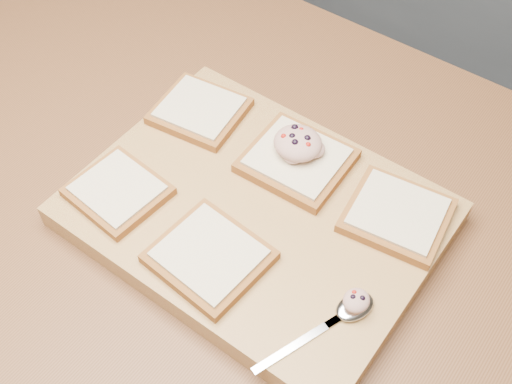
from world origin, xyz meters
TOP-DOWN VIEW (x-y plane):
  - island_counter at (0.00, 0.00)m, footprint 2.00×0.80m
  - cutting_board at (-0.00, -0.05)m, footprint 0.45×0.34m
  - bread_far_left at (-0.17, 0.04)m, footprint 0.13×0.13m
  - bread_far_center at (-0.00, 0.04)m, footprint 0.14×0.13m
  - bread_far_right at (0.15, 0.04)m, footprint 0.14×0.13m
  - bread_near_left at (-0.16, -0.14)m, footprint 0.12×0.11m
  - bread_near_center at (0.00, -0.14)m, footprint 0.13×0.13m
  - tuna_salad_dollop at (-0.01, 0.05)m, footprint 0.07×0.06m
  - spoon at (0.17, -0.11)m, footprint 0.08×0.16m
  - spoon_salad at (0.17, -0.10)m, footprint 0.03×0.03m

SIDE VIEW (x-z plane):
  - island_counter at x=0.00m, z-range 0.00..0.90m
  - cutting_board at x=0.00m, z-range 0.90..0.94m
  - spoon at x=0.17m, z-range 0.94..0.95m
  - bread_near_left at x=-0.16m, z-range 0.94..0.95m
  - bread_far_left at x=-0.17m, z-range 0.94..0.95m
  - bread_far_right at x=0.15m, z-range 0.94..0.95m
  - bread_near_center at x=0.00m, z-range 0.94..0.95m
  - bread_far_center at x=0.00m, z-range 0.94..0.95m
  - spoon_salad at x=0.17m, z-range 0.95..0.96m
  - tuna_salad_dollop at x=-0.01m, z-range 0.95..0.99m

